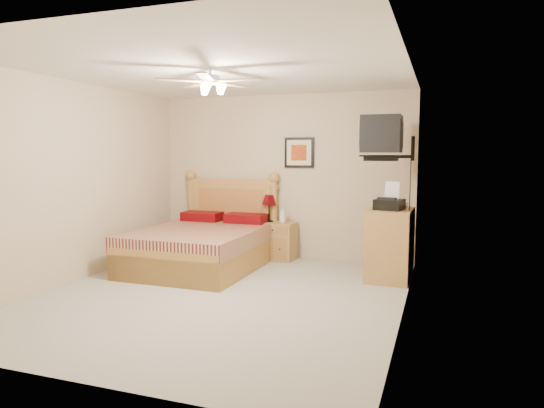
% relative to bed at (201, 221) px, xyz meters
% --- Properties ---
extents(floor, '(4.50, 4.50, 0.00)m').
position_rel_bed_xyz_m(floor, '(0.84, -1.12, -0.67)').
color(floor, '#A5A195').
rests_on(floor, ground).
extents(ceiling, '(4.00, 4.50, 0.04)m').
position_rel_bed_xyz_m(ceiling, '(0.84, -1.12, 1.83)').
color(ceiling, white).
rests_on(ceiling, ground).
extents(wall_back, '(4.00, 0.04, 2.50)m').
position_rel_bed_xyz_m(wall_back, '(0.84, 1.13, 0.58)').
color(wall_back, beige).
rests_on(wall_back, ground).
extents(wall_front, '(4.00, 0.04, 2.50)m').
position_rel_bed_xyz_m(wall_front, '(0.84, -3.37, 0.58)').
color(wall_front, beige).
rests_on(wall_front, ground).
extents(wall_left, '(0.04, 4.50, 2.50)m').
position_rel_bed_xyz_m(wall_left, '(-1.16, -1.12, 0.58)').
color(wall_left, beige).
rests_on(wall_left, ground).
extents(wall_right, '(0.04, 4.50, 2.50)m').
position_rel_bed_xyz_m(wall_right, '(2.84, -1.12, 0.58)').
color(wall_right, beige).
rests_on(wall_right, ground).
extents(bed, '(1.58, 2.07, 1.33)m').
position_rel_bed_xyz_m(bed, '(0.00, 0.00, 0.00)').
color(bed, '#B47C35').
rests_on(bed, ground).
extents(nightstand, '(0.54, 0.42, 0.57)m').
position_rel_bed_xyz_m(nightstand, '(0.84, 0.88, -0.38)').
color(nightstand, '#A27843').
rests_on(nightstand, ground).
extents(table_lamp, '(0.27, 0.27, 0.41)m').
position_rel_bed_xyz_m(table_lamp, '(0.69, 0.93, 0.11)').
color(table_lamp, '#500109').
rests_on(table_lamp, nightstand).
extents(lotion_bottle, '(0.11, 0.11, 0.24)m').
position_rel_bed_xyz_m(lotion_bottle, '(0.92, 0.88, 0.02)').
color(lotion_bottle, white).
rests_on(lotion_bottle, nightstand).
extents(framed_picture, '(0.46, 0.04, 0.46)m').
position_rel_bed_xyz_m(framed_picture, '(1.11, 1.11, 0.95)').
color(framed_picture, black).
rests_on(framed_picture, wall_back).
extents(dresser, '(0.56, 0.79, 0.91)m').
position_rel_bed_xyz_m(dresser, '(2.57, 0.26, -0.21)').
color(dresser, '#9E6933').
rests_on(dresser, ground).
extents(fax_machine, '(0.39, 0.40, 0.35)m').
position_rel_bed_xyz_m(fax_machine, '(2.56, 0.16, 0.42)').
color(fax_machine, black).
rests_on(fax_machine, dresser).
extents(magazine_lower, '(0.29, 0.33, 0.03)m').
position_rel_bed_xyz_m(magazine_lower, '(2.52, 0.57, 0.26)').
color(magazine_lower, '#B2A792').
rests_on(magazine_lower, dresser).
extents(magazine_upper, '(0.25, 0.32, 0.02)m').
position_rel_bed_xyz_m(magazine_upper, '(2.53, 0.56, 0.28)').
color(magazine_upper, gray).
rests_on(magazine_upper, magazine_lower).
extents(wall_tv, '(0.56, 0.46, 0.58)m').
position_rel_bed_xyz_m(wall_tv, '(2.59, 0.22, 1.14)').
color(wall_tv, black).
rests_on(wall_tv, wall_right).
extents(ceiling_fan, '(1.14, 1.14, 0.28)m').
position_rel_bed_xyz_m(ceiling_fan, '(0.84, -1.32, 1.69)').
color(ceiling_fan, white).
rests_on(ceiling_fan, ceiling).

